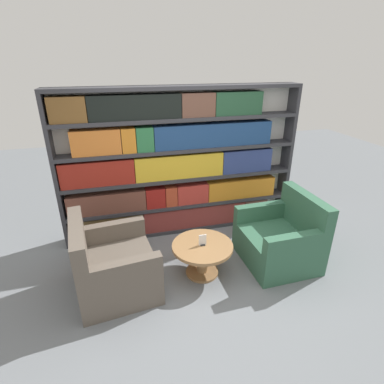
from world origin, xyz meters
name	(u,v)px	position (x,y,z in m)	size (l,w,h in m)	color
ground_plane	(208,284)	(0.00, 0.00, 0.00)	(14.00, 14.00, 0.00)	slate
bookshelf	(177,166)	(-0.07, 1.36, 1.04)	(3.42, 0.30, 2.14)	silver
armchair_left	(112,267)	(-1.08, 0.22, 0.30)	(0.95, 1.02, 0.91)	brown
armchair_right	(281,240)	(1.05, 0.22, 0.30)	(0.87, 0.95, 0.91)	#336047
coffee_table	(202,253)	(-0.01, 0.22, 0.30)	(0.74, 0.74, 0.42)	olive
table_sign	(203,241)	(-0.01, 0.22, 0.47)	(0.09, 0.06, 0.14)	black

